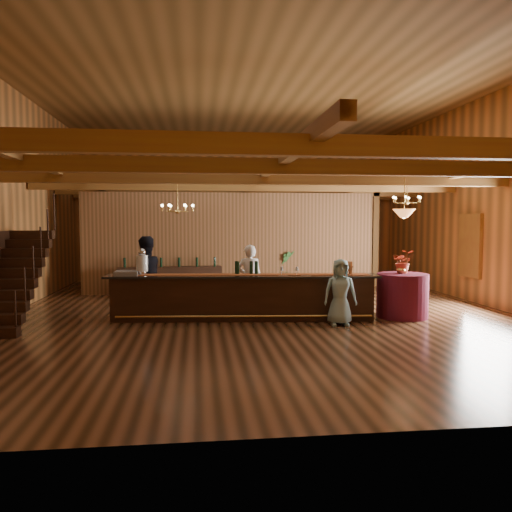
{
  "coord_description": "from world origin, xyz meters",
  "views": [
    {
      "loc": [
        -1.52,
        -11.92,
        2.22
      ],
      "look_at": [
        -0.03,
        0.76,
        1.33
      ],
      "focal_mm": 35.0,
      "sensor_mm": 36.0,
      "label": 1
    }
  ],
  "objects": [
    {
      "name": "bar_bottle_0",
      "position": [
        -0.65,
        -0.67,
        1.17
      ],
      "size": [
        0.07,
        0.07,
        0.3
      ],
      "primitive_type": "cylinder",
      "color": "black",
      "rests_on": "tasting_bar"
    },
    {
      "name": "floor",
      "position": [
        0.0,
        0.0,
        0.0
      ],
      "size": [
        14.0,
        14.0,
        0.0
      ],
      "primitive_type": "plane",
      "color": "brown",
      "rests_on": "ground"
    },
    {
      "name": "backbar_shelf",
      "position": [
        -2.34,
        3.11,
        0.43
      ],
      "size": [
        3.09,
        0.99,
        0.86
      ],
      "primitive_type": "cube",
      "rotation": [
        0.0,
        0.0,
        0.17
      ],
      "color": "black",
      "rests_on": "floor"
    },
    {
      "name": "table_vase",
      "position": [
        3.15,
        -0.94,
        1.18
      ],
      "size": [
        0.16,
        0.16,
        0.33
      ],
      "primitive_type": "imported",
      "rotation": [
        0.0,
        0.0,
        -0.01
      ],
      "color": "tan",
      "rests_on": "round_table"
    },
    {
      "name": "wall_back",
      "position": [
        0.0,
        7.0,
        2.75
      ],
      "size": [
        12.0,
        0.1,
        5.5
      ],
      "primitive_type": "cube",
      "color": "#C47939",
      "rests_on": "floor"
    },
    {
      "name": "support_posts",
      "position": [
        0.0,
        -0.5,
        1.6
      ],
      "size": [
        9.2,
        10.2,
        3.2
      ],
      "color": "olive",
      "rests_on": "floor"
    },
    {
      "name": "round_table",
      "position": [
        3.18,
        -0.95,
        0.51
      ],
      "size": [
        1.17,
        1.17,
        1.01
      ],
      "primitive_type": "cylinder",
      "color": "maroon",
      "rests_on": "floor"
    },
    {
      "name": "staircase",
      "position": [
        -5.45,
        -0.74,
        1.0
      ],
      "size": [
        1.0,
        2.8,
        2.0
      ],
      "color": "black",
      "rests_on": "floor"
    },
    {
      "name": "wall_right",
      "position": [
        6.0,
        0.0,
        2.75
      ],
      "size": [
        0.1,
        14.0,
        5.5
      ],
      "primitive_type": "cube",
      "color": "#C47939",
      "rests_on": "floor"
    },
    {
      "name": "glass_rack_tray",
      "position": [
        -3.09,
        -0.61,
        1.07
      ],
      "size": [
        0.5,
        0.5,
        0.1
      ],
      "primitive_type": "cube",
      "color": "gray",
      "rests_on": "tasting_bar"
    },
    {
      "name": "wall_front",
      "position": [
        0.0,
        -7.0,
        2.75
      ],
      "size": [
        12.0,
        0.1,
        5.5
      ],
      "primitive_type": "cube",
      "color": "#C47939",
      "rests_on": "floor"
    },
    {
      "name": "beam_grid",
      "position": [
        0.0,
        0.51,
        3.24
      ],
      "size": [
        11.9,
        13.9,
        0.39
      ],
      "color": "olive",
      "rests_on": "wall_left"
    },
    {
      "name": "bartender",
      "position": [
        -0.27,
        0.04,
        0.83
      ],
      "size": [
        0.65,
        0.47,
        1.66
      ],
      "primitive_type": "imported",
      "rotation": [
        0.0,
        0.0,
        3.01
      ],
      "color": "white",
      "rests_on": "floor"
    },
    {
      "name": "raffle_drum",
      "position": [
        1.76,
        -1.06,
        1.19
      ],
      "size": [
        0.34,
        0.24,
        0.3
      ],
      "color": "brown",
      "rests_on": "tasting_bar"
    },
    {
      "name": "beverage_dispenser",
      "position": [
        -2.76,
        -0.54,
        1.3
      ],
      "size": [
        0.26,
        0.26,
        0.6
      ],
      "color": "silver",
      "rests_on": "tasting_bar"
    },
    {
      "name": "table_flowers",
      "position": [
        3.22,
        -0.86,
        1.29
      ],
      "size": [
        0.6,
        0.56,
        0.55
      ],
      "primitive_type": "imported",
      "rotation": [
        0.0,
        0.0,
        -0.31
      ],
      "color": "#BE4228",
      "rests_on": "round_table"
    },
    {
      "name": "chandelier_left",
      "position": [
        -2.01,
        0.8,
        2.56
      ],
      "size": [
        0.8,
        0.8,
        0.8
      ],
      "color": "tan",
      "rests_on": "beam_grid"
    },
    {
      "name": "window_right_back",
      "position": [
        5.95,
        1.0,
        1.55
      ],
      "size": [
        0.12,
        1.05,
        1.75
      ],
      "primitive_type": "cube",
      "color": "white",
      "rests_on": "wall_right"
    },
    {
      "name": "ceiling",
      "position": [
        0.0,
        0.0,
        5.5
      ],
      "size": [
        14.0,
        14.0,
        0.0
      ],
      "primitive_type": "plane",
      "rotation": [
        3.14,
        0.0,
        0.0
      ],
      "color": "olive",
      "rests_on": "wall_back"
    },
    {
      "name": "chandelier_right",
      "position": [
        4.17,
        1.19,
        2.81
      ],
      "size": [
        0.8,
        0.8,
        0.54
      ],
      "color": "tan",
      "rests_on": "beam_grid"
    },
    {
      "name": "pendant_lamp",
      "position": [
        3.18,
        -0.95,
        2.4
      ],
      "size": [
        0.52,
        0.52,
        0.9
      ],
      "color": "tan",
      "rests_on": "beam_grid"
    },
    {
      "name": "floor_plant",
      "position": [
        1.26,
        3.58,
        0.64
      ],
      "size": [
        0.78,
        0.66,
        1.28
      ],
      "primitive_type": "imported",
      "rotation": [
        0.0,
        0.0,
        -0.13
      ],
      "color": "#2C5D27",
      "rests_on": "floor"
    },
    {
      "name": "staff_second",
      "position": [
        -2.75,
        -0.13,
        0.94
      ],
      "size": [
        1.15,
        1.12,
        1.87
      ],
      "primitive_type": "imported",
      "rotation": [
        0.0,
        0.0,
        3.82
      ],
      "color": "black",
      "rests_on": "floor"
    },
    {
      "name": "tasting_bar",
      "position": [
        -0.52,
        -0.8,
        0.52
      ],
      "size": [
        6.15,
        1.33,
        1.03
      ],
      "rotation": [
        0.0,
        0.0,
        -0.09
      ],
      "color": "black",
      "rests_on": "floor"
    },
    {
      "name": "bar_bottle_1",
      "position": [
        -0.62,
        -0.67,
        1.17
      ],
      "size": [
        0.07,
        0.07,
        0.3
      ],
      "primitive_type": "cylinder",
      "color": "black",
      "rests_on": "tasting_bar"
    },
    {
      "name": "guest",
      "position": [
        1.49,
        -1.65,
        0.71
      ],
      "size": [
        0.74,
        0.53,
        1.42
      ],
      "primitive_type": "imported",
      "rotation": [
        0.0,
        0.0,
        -0.11
      ],
      "color": "#92C2CB",
      "rests_on": "floor"
    },
    {
      "name": "partition_wall",
      "position": [
        -0.5,
        3.5,
        1.55
      ],
      "size": [
        9.0,
        0.18,
        3.1
      ],
      "primitive_type": "cube",
      "color": "#905B39",
      "rests_on": "floor"
    },
    {
      "name": "bar_bottle_2",
      "position": [
        -0.31,
        -0.7,
        1.17
      ],
      "size": [
        0.07,
        0.07,
        0.3
      ],
      "primitive_type": "cylinder",
      "color": "black",
      "rests_on": "tasting_bar"
    },
    {
      "name": "backroom_boxes",
      "position": [
        -0.29,
        5.5,
        0.53
      ],
      "size": [
        4.1,
        0.6,
        1.1
      ],
      "color": "black",
      "rests_on": "floor"
    },
    {
      "name": "bar_bottle_3",
      "position": [
        -0.2,
        -0.71,
        1.17
      ],
      "size": [
        0.07,
        0.07,
        0.3
      ],
      "primitive_type": "cylinder",
      "color": "black",
      "rests_on": "tasting_bar"
    }
  ]
}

